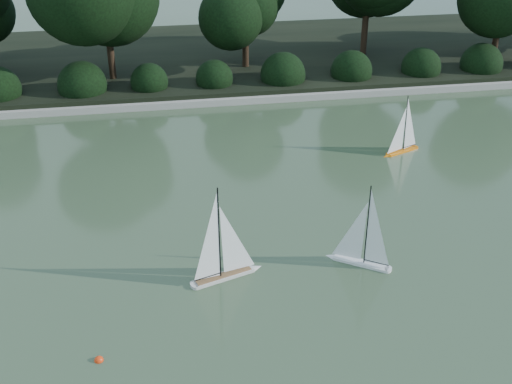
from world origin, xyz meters
TOP-DOWN VIEW (x-y plane):
  - ground at (0.00, 0.00)m, footprint 80.00×80.00m
  - pond_coping at (0.00, 9.00)m, footprint 40.00×0.35m
  - far_bank at (0.00, 13.00)m, footprint 40.00×8.00m
  - shrub_hedge at (0.00, 9.90)m, footprint 29.10×1.10m
  - sailboat_white_a at (1.24, 0.96)m, footprint 1.04×0.79m
  - sailboat_white_b at (-0.93, 0.95)m, footprint 1.28×0.59m
  - sailboat_orange at (3.61, 5.11)m, footprint 1.02×0.54m
  - race_buoy at (-2.96, -0.71)m, footprint 0.13×0.13m

SIDE VIEW (x-z plane):
  - ground at x=0.00m, z-range 0.00..0.00m
  - race_buoy at x=-2.96m, z-range -0.06..0.06m
  - pond_coping at x=0.00m, z-range 0.00..0.18m
  - far_bank at x=0.00m, z-range 0.00..0.30m
  - sailboat_orange at x=3.61m, z-range -0.49..0.94m
  - sailboat_white_a at x=1.24m, z-range -0.55..1.05m
  - sailboat_white_b at x=-0.93m, z-range -0.61..1.16m
  - shrub_hedge at x=0.00m, z-range -0.10..1.00m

